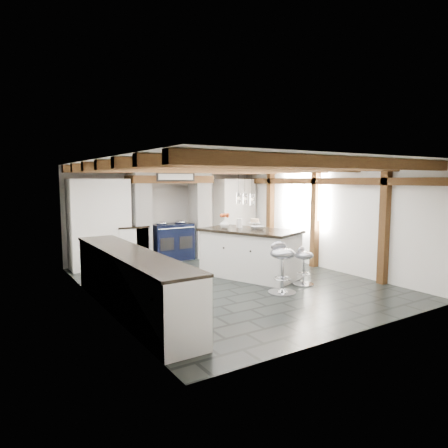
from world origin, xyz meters
TOP-DOWN VIEW (x-y plane):
  - ground at (0.00, 0.00)m, footprint 6.00×6.00m
  - room_shell at (-0.61, 1.42)m, footprint 6.00×6.03m
  - range_cooker at (0.00, 2.68)m, footprint 1.00×0.63m
  - kitchen_island at (0.61, 0.23)m, footprint 1.68×2.21m
  - bar_stool_near at (1.06, -0.86)m, footprint 0.46×0.46m
  - bar_stool_far at (0.35, -1.08)m, footprint 0.50×0.50m

SIDE VIEW (x-z plane):
  - ground at x=0.00m, z-range 0.00..0.00m
  - bar_stool_near at x=1.06m, z-range 0.09..0.82m
  - range_cooker at x=0.00m, z-range -0.03..0.96m
  - kitchen_island at x=0.61m, z-range -0.15..1.15m
  - bar_stool_far at x=0.35m, z-range 0.11..1.02m
  - room_shell at x=-0.61m, z-range -1.93..4.07m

